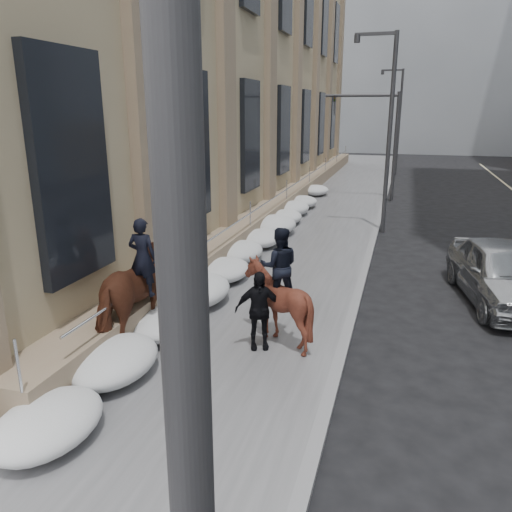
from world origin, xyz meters
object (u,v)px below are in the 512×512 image
at_px(mounted_horse_left, 142,292).
at_px(mounted_horse_right, 278,296).
at_px(car_silver, 502,272).
at_px(pedestrian, 258,310).

relative_size(mounted_horse_left, mounted_horse_right, 1.08).
height_order(mounted_horse_left, mounted_horse_right, mounted_horse_left).
height_order(mounted_horse_left, car_silver, mounted_horse_left).
height_order(mounted_horse_right, pedestrian, mounted_horse_right).
bearing_deg(pedestrian, mounted_horse_left, 169.15).
bearing_deg(car_silver, mounted_horse_left, -156.61).
bearing_deg(mounted_horse_left, mounted_horse_right, -163.46).
distance_m(mounted_horse_right, pedestrian, 0.58).
distance_m(mounted_horse_left, pedestrian, 2.55).
distance_m(mounted_horse_right, car_silver, 6.72).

